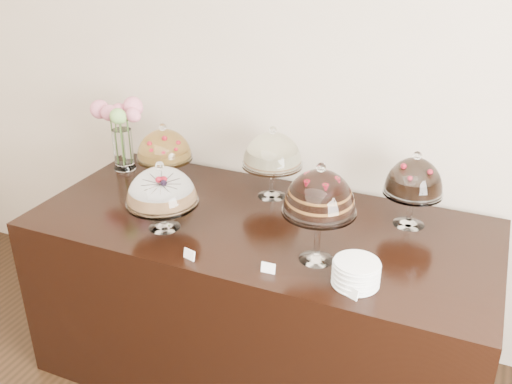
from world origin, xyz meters
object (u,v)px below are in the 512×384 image
at_px(cake_stand_fruit_tart, 164,147).
at_px(plate_stack, 356,273).
at_px(cake_stand_choco_layer, 320,195).
at_px(cake_stand_dark_choco, 414,180).
at_px(flower_vase, 120,125).
at_px(cake_stand_sugar_sponge, 161,189).
at_px(display_counter, 260,299).
at_px(cake_stand_cheesecake, 272,152).

relative_size(cake_stand_fruit_tart, plate_stack, 1.81).
height_order(cake_stand_choco_layer, cake_stand_dark_choco, cake_stand_choco_layer).
xyz_separation_m(cake_stand_choco_layer, flower_vase, (-1.33, 0.49, -0.04)).
xyz_separation_m(cake_stand_sugar_sponge, flower_vase, (-0.59, 0.51, 0.07)).
xyz_separation_m(cake_stand_sugar_sponge, cake_stand_choco_layer, (0.74, 0.02, 0.10)).
distance_m(display_counter, plate_stack, 0.81).
bearing_deg(cake_stand_cheesecake, display_counter, -78.96).
distance_m(flower_vase, plate_stack, 1.66).
xyz_separation_m(display_counter, cake_stand_fruit_tart, (-0.66, 0.22, 0.65)).
bearing_deg(cake_stand_cheesecake, cake_stand_dark_choco, -1.95).
relative_size(cake_stand_cheesecake, cake_stand_dark_choco, 1.03).
height_order(cake_stand_dark_choco, cake_stand_fruit_tart, cake_stand_dark_choco).
relative_size(cake_stand_sugar_sponge, cake_stand_cheesecake, 0.88).
distance_m(cake_stand_sugar_sponge, cake_stand_dark_choco, 1.16).
bearing_deg(cake_stand_sugar_sponge, display_counter, 30.14).
relative_size(flower_vase, plate_stack, 2.26).
xyz_separation_m(cake_stand_cheesecake, cake_stand_fruit_tart, (-0.60, -0.06, -0.04)).
height_order(cake_stand_sugar_sponge, cake_stand_choco_layer, cake_stand_choco_layer).
relative_size(display_counter, flower_vase, 5.29).
xyz_separation_m(cake_stand_choco_layer, cake_stand_cheesecake, (-0.40, 0.49, -0.06)).
height_order(cake_stand_cheesecake, plate_stack, cake_stand_cheesecake).
distance_m(display_counter, cake_stand_dark_choco, 0.98).
xyz_separation_m(cake_stand_sugar_sponge, cake_stand_cheesecake, (0.34, 0.51, 0.05)).
distance_m(display_counter, cake_stand_fruit_tart, 0.95).
distance_m(cake_stand_choco_layer, cake_stand_dark_choco, 0.56).
distance_m(cake_stand_sugar_sponge, flower_vase, 0.78).
relative_size(display_counter, cake_stand_cheesecake, 5.76).
height_order(cake_stand_sugar_sponge, cake_stand_dark_choco, cake_stand_dark_choco).
distance_m(cake_stand_choco_layer, plate_stack, 0.34).
bearing_deg(cake_stand_cheesecake, flower_vase, -179.85).
height_order(cake_stand_dark_choco, plate_stack, cake_stand_dark_choco).
relative_size(cake_stand_cheesecake, cake_stand_fruit_tart, 1.15).
bearing_deg(plate_stack, cake_stand_sugar_sponge, 174.12).
xyz_separation_m(cake_stand_dark_choco, plate_stack, (-0.11, -0.59, -0.18)).
distance_m(display_counter, flower_vase, 1.25).
xyz_separation_m(cake_stand_choco_layer, cake_stand_fruit_tart, (-1.01, 0.43, -0.10)).
height_order(display_counter, cake_stand_cheesecake, cake_stand_cheesecake).
xyz_separation_m(display_counter, plate_stack, (0.55, -0.32, 0.50)).
distance_m(cake_stand_cheesecake, cake_stand_dark_choco, 0.71).
relative_size(display_counter, cake_stand_fruit_tart, 6.61).
xyz_separation_m(cake_stand_fruit_tart, flower_vase, (-0.32, 0.06, 0.06)).
relative_size(cake_stand_choco_layer, cake_stand_fruit_tart, 1.33).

